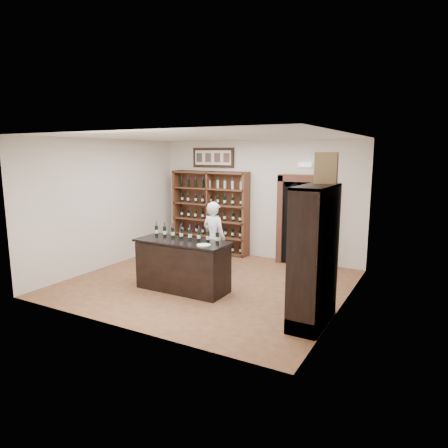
{
  "coord_description": "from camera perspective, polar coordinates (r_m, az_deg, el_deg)",
  "views": [
    {
      "loc": [
        4.17,
        -6.84,
        2.69
      ],
      "look_at": [
        0.23,
        0.3,
        1.22
      ],
      "focal_mm": 32.0,
      "sensor_mm": 36.0,
      "label": 1
    }
  ],
  "objects": [
    {
      "name": "counter_bottle_3",
      "position": [
        7.93,
        -6.13,
        -1.37
      ],
      "size": [
        0.07,
        0.07,
        0.3
      ],
      "color": "black",
      "rests_on": "tasting_counter"
    },
    {
      "name": "side_cabinet",
      "position": [
        6.46,
        12.9,
        -7.5
      ],
      "size": [
        0.48,
        1.2,
        2.2
      ],
      "color": "black",
      "rests_on": "ground"
    },
    {
      "name": "framed_picture",
      "position": [
        10.8,
        -1.55,
        9.46
      ],
      "size": [
        1.25,
        0.04,
        0.52
      ],
      "primitive_type": "cube",
      "color": "black",
      "rests_on": "wall_back"
    },
    {
      "name": "wine_shelf",
      "position": [
        10.79,
        -1.88,
        1.73
      ],
      "size": [
        2.2,
        0.38,
        2.2
      ],
      "color": "brown",
      "rests_on": "ground"
    },
    {
      "name": "wall_back",
      "position": [
        10.29,
        4.82,
        3.53
      ],
      "size": [
        5.5,
        0.04,
        3.0
      ],
      "primitive_type": "cube",
      "color": "silver",
      "rests_on": "ground"
    },
    {
      "name": "counter_bottle_4",
      "position": [
        7.81,
        -4.89,
        -1.52
      ],
      "size": [
        0.07,
        0.07,
        0.3
      ],
      "color": "black",
      "rests_on": "tasting_counter"
    },
    {
      "name": "tasting_counter",
      "position": [
        7.93,
        -5.9,
        -5.93
      ],
      "size": [
        1.88,
        0.78,
        1.0
      ],
      "color": "black",
      "rests_on": "ground"
    },
    {
      "name": "counter_bottle_1",
      "position": [
        8.17,
        -8.49,
        -1.08
      ],
      "size": [
        0.07,
        0.07,
        0.3
      ],
      "color": "black",
      "rests_on": "tasting_counter"
    },
    {
      "name": "counter_bottle_6",
      "position": [
        7.6,
        -2.31,
        -1.83
      ],
      "size": [
        0.07,
        0.07,
        0.3
      ],
      "color": "black",
      "rests_on": "tasting_counter"
    },
    {
      "name": "wall_left",
      "position": [
        9.8,
        -16.33,
        2.82
      ],
      "size": [
        0.04,
        5.0,
        3.0
      ],
      "primitive_type": "cube",
      "color": "silver",
      "rests_on": "ground"
    },
    {
      "name": "wine_crate",
      "position": [
        6.54,
        14.38,
        7.77
      ],
      "size": [
        0.36,
        0.17,
        0.49
      ],
      "primitive_type": "cube",
      "rotation": [
        0.0,
        0.0,
        0.06
      ],
      "color": "tan",
      "rests_on": "side_cabinet"
    },
    {
      "name": "wall_right",
      "position": [
        7.08,
        16.92,
        0.09
      ],
      "size": [
        0.04,
        5.0,
        3.0
      ],
      "primitive_type": "cube",
      "color": "silver",
      "rests_on": "ground"
    },
    {
      "name": "counter_bottle_7",
      "position": [
        7.49,
        -0.96,
        -1.99
      ],
      "size": [
        0.07,
        0.07,
        0.3
      ],
      "color": "black",
      "rests_on": "tasting_counter"
    },
    {
      "name": "counter_bottle_5",
      "position": [
        7.7,
        -3.62,
        -1.67
      ],
      "size": [
        0.07,
        0.07,
        0.3
      ],
      "color": "black",
      "rests_on": "tasting_counter"
    },
    {
      "name": "counter_bottle_2",
      "position": [
        8.04,
        -7.33,
        -1.22
      ],
      "size": [
        0.07,
        0.07,
        0.3
      ],
      "color": "black",
      "rests_on": "tasting_counter"
    },
    {
      "name": "shopkeeper",
      "position": [
        8.95,
        -1.44,
        -1.94
      ],
      "size": [
        0.64,
        0.47,
        1.62
      ],
      "primitive_type": "imported",
      "rotation": [
        0.0,
        0.0,
        2.99
      ],
      "color": "white",
      "rests_on": "ground"
    },
    {
      "name": "emergency_light",
      "position": [
        9.71,
        11.52,
        8.29
      ],
      "size": [
        0.3,
        0.1,
        0.1
      ],
      "primitive_type": "cube",
      "color": "white",
      "rests_on": "wall_back"
    },
    {
      "name": "arched_doorway",
      "position": [
        9.74,
        11.1,
        0.85
      ],
      "size": [
        1.17,
        0.35,
        2.17
      ],
      "color": "black",
      "rests_on": "ground"
    },
    {
      "name": "floor",
      "position": [
        8.45,
        -2.37,
        -8.37
      ],
      "size": [
        5.5,
        5.5,
        0.0
      ],
      "primitive_type": "plane",
      "color": "#93633A",
      "rests_on": "ground"
    },
    {
      "name": "ceiling",
      "position": [
        8.01,
        -2.53,
        12.41
      ],
      "size": [
        5.5,
        5.5,
        0.0
      ],
      "primitive_type": "plane",
      "rotation": [
        3.14,
        0.0,
        0.0
      ],
      "color": "white",
      "rests_on": "wall_back"
    },
    {
      "name": "counter_bottle_0",
      "position": [
        8.29,
        -9.62,
        -0.94
      ],
      "size": [
        0.07,
        0.07,
        0.3
      ],
      "color": "black",
      "rests_on": "tasting_counter"
    },
    {
      "name": "plate",
      "position": [
        7.33,
        -2.91,
        -3.04
      ],
      "size": [
        0.26,
        0.26,
        0.02
      ],
      "primitive_type": "cylinder",
      "color": "silver",
      "rests_on": "tasting_counter"
    }
  ]
}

